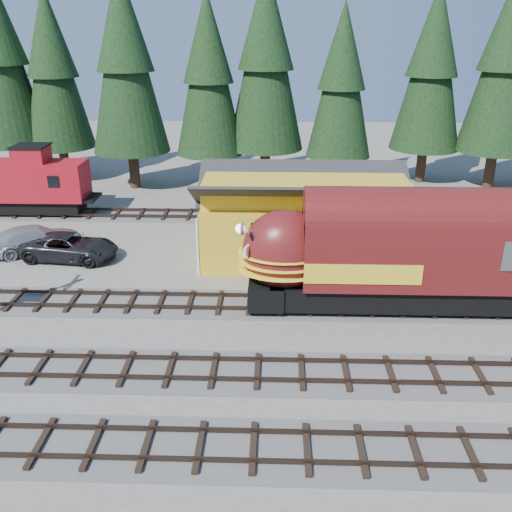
{
  "coord_description": "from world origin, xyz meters",
  "views": [
    {
      "loc": [
        -1.8,
        -21.62,
        13.39
      ],
      "look_at": [
        -2.65,
        4.0,
        2.72
      ],
      "focal_mm": 40.0,
      "sensor_mm": 36.0,
      "label": 1
    }
  ],
  "objects_px": {
    "locomotive": "(411,258)",
    "caboose": "(24,183)",
    "depot": "(304,210)",
    "pickup_truck_a": "(70,247)",
    "pickup_truck_b": "(35,239)"
  },
  "relations": [
    {
      "from": "pickup_truck_b",
      "to": "caboose",
      "type": "bearing_deg",
      "value": -4.39
    },
    {
      "from": "locomotive",
      "to": "pickup_truck_a",
      "type": "relative_size",
      "value": 3.06
    },
    {
      "from": "depot",
      "to": "caboose",
      "type": "distance_m",
      "value": 21.32
    },
    {
      "from": "caboose",
      "to": "pickup_truck_a",
      "type": "bearing_deg",
      "value": -54.39
    },
    {
      "from": "pickup_truck_a",
      "to": "pickup_truck_b",
      "type": "xyz_separation_m",
      "value": [
        -2.57,
        1.19,
        0.02
      ]
    },
    {
      "from": "locomotive",
      "to": "caboose",
      "type": "xyz_separation_m",
      "value": [
        -24.81,
        14.0,
        -0.35
      ]
    },
    {
      "from": "depot",
      "to": "locomotive",
      "type": "height_order",
      "value": "depot"
    },
    {
      "from": "locomotive",
      "to": "pickup_truck_b",
      "type": "bearing_deg",
      "value": 162.19
    },
    {
      "from": "depot",
      "to": "caboose",
      "type": "xyz_separation_m",
      "value": [
        -19.95,
        7.5,
        -0.58
      ]
    },
    {
      "from": "pickup_truck_a",
      "to": "pickup_truck_b",
      "type": "relative_size",
      "value": 1.01
    },
    {
      "from": "depot",
      "to": "pickup_truck_a",
      "type": "height_order",
      "value": "depot"
    },
    {
      "from": "pickup_truck_b",
      "to": "pickup_truck_a",
      "type": "bearing_deg",
      "value": -144.58
    },
    {
      "from": "locomotive",
      "to": "pickup_truck_a",
      "type": "xyz_separation_m",
      "value": [
        -18.86,
        5.69,
        -1.94
      ]
    },
    {
      "from": "locomotive",
      "to": "caboose",
      "type": "bearing_deg",
      "value": 150.56
    },
    {
      "from": "depot",
      "to": "pickup_truck_b",
      "type": "height_order",
      "value": "depot"
    }
  ]
}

